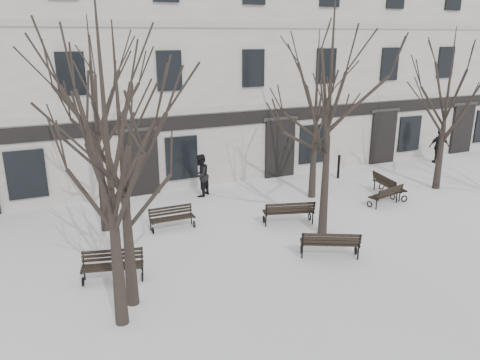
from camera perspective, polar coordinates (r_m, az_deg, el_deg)
ground at (r=15.79m, az=7.47°, el=-8.65°), size 100.00×100.00×0.00m
building at (r=26.15m, az=-7.38°, el=14.16°), size 40.40×10.20×11.40m
tree_0 at (r=11.56m, az=-14.36°, el=4.94°), size 5.04×5.04×7.19m
tree_1 at (r=10.65m, az=-16.08°, el=6.42°), size 5.57×5.57×7.96m
tree_2 at (r=15.93m, az=10.98°, el=11.44°), size 5.97×5.97×8.53m
tree_4 at (r=16.78m, az=-17.32°, el=9.07°), size 5.26×5.26×7.51m
tree_5 at (r=19.99m, az=9.30°, el=10.06°), size 4.97×4.97×7.10m
tree_6 at (r=22.86m, az=24.05°, el=9.89°), size 5.06×5.06×7.22m
bench_0 at (r=14.28m, az=-15.26°, el=-9.93°), size 1.84×1.03×0.88m
bench_1 at (r=17.70m, az=5.97°, el=-3.83°), size 2.00×1.17×0.96m
bench_2 at (r=15.34m, az=10.92°, el=-7.52°), size 1.94×1.44×0.94m
bench_3 at (r=17.44m, az=-8.31°, el=-4.50°), size 1.65×0.61×0.83m
bench_4 at (r=20.59m, az=17.43°, el=-1.69°), size 1.75×0.96×0.84m
bench_5 at (r=21.71m, az=17.61°, el=-0.56°), size 0.98×1.98×0.96m
bollard_a at (r=19.79m, az=-13.49°, el=-1.64°), size 0.15×0.15×1.15m
bollard_b at (r=23.78m, az=11.94°, el=1.71°), size 0.15×0.15×1.20m
pedestrian_b at (r=20.94m, az=-4.76°, el=-1.93°), size 1.17×1.16×1.90m
pedestrian_c at (r=28.53m, az=22.87°, el=1.95°), size 1.20×0.83×1.89m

